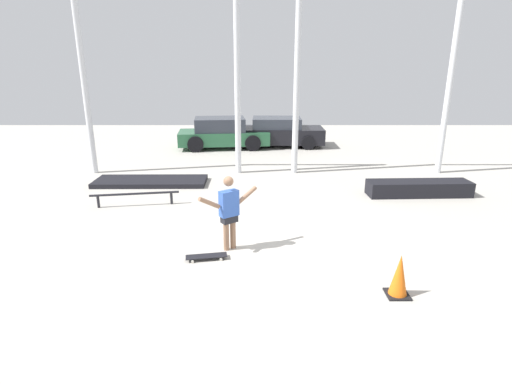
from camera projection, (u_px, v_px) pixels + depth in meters
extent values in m
plane|color=#B2ADA3|center=(274.00, 250.00, 7.97)|extent=(36.00, 36.00, 0.00)
cylinder|color=#8C664C|center=(226.00, 233.00, 7.87)|extent=(0.11, 0.11, 0.71)
cylinder|color=#8C664C|center=(233.00, 231.00, 7.96)|extent=(0.11, 0.11, 0.71)
cube|color=black|center=(229.00, 218.00, 7.83)|extent=(0.36, 0.32, 0.16)
cube|color=#3359B2|center=(229.00, 203.00, 7.73)|extent=(0.41, 0.36, 0.51)
sphere|color=#8C664C|center=(228.00, 181.00, 7.60)|extent=(0.20, 0.20, 0.20)
cylinder|color=#8C664C|center=(209.00, 203.00, 7.47)|extent=(0.42, 0.33, 0.31)
cylinder|color=#8C664C|center=(247.00, 195.00, 7.94)|extent=(0.42, 0.33, 0.31)
cube|color=black|center=(206.00, 256.00, 7.56)|extent=(0.80, 0.34, 0.01)
cylinder|color=silver|center=(220.00, 254.00, 7.71)|extent=(0.06, 0.04, 0.05)
cylinder|color=silver|center=(221.00, 259.00, 7.51)|extent=(0.06, 0.04, 0.05)
cylinder|color=silver|center=(192.00, 257.00, 7.63)|extent=(0.06, 0.04, 0.05)
cylinder|color=silver|center=(192.00, 262.00, 7.42)|extent=(0.06, 0.04, 0.05)
cube|color=black|center=(418.00, 188.00, 11.30)|extent=(2.91, 0.79, 0.42)
cube|color=black|center=(151.00, 181.00, 12.49)|extent=(3.45, 1.22, 0.14)
cylinder|color=black|center=(135.00, 194.00, 10.41)|extent=(2.25, 0.41, 0.06)
cylinder|color=black|center=(98.00, 202.00, 10.32)|extent=(0.07, 0.07, 0.33)
cylinder|color=black|center=(171.00, 198.00, 10.60)|extent=(0.07, 0.07, 0.33)
cylinder|color=silver|center=(84.00, 80.00, 12.90)|extent=(0.20, 0.20, 6.21)
cylinder|color=silver|center=(237.00, 80.00, 12.91)|extent=(0.20, 0.20, 6.21)
cylinder|color=silver|center=(297.00, 80.00, 12.91)|extent=(0.20, 0.20, 6.21)
cylinder|color=silver|center=(450.00, 80.00, 12.91)|extent=(0.20, 0.20, 6.21)
cube|color=#28603D|center=(224.00, 137.00, 17.98)|extent=(4.14, 2.20, 0.57)
cube|color=#2D333D|center=(220.00, 124.00, 17.79)|extent=(2.35, 1.87, 0.58)
cylinder|color=black|center=(249.00, 136.00, 18.98)|extent=(0.70, 0.29, 0.69)
cylinder|color=black|center=(253.00, 143.00, 17.31)|extent=(0.70, 0.29, 0.69)
cylinder|color=black|center=(197.00, 137.00, 18.73)|extent=(0.70, 0.29, 0.69)
cylinder|color=black|center=(195.00, 144.00, 17.06)|extent=(0.70, 0.29, 0.69)
cube|color=black|center=(280.00, 135.00, 18.40)|extent=(3.97, 1.89, 0.68)
cube|color=#2D333D|center=(276.00, 123.00, 18.23)|extent=(2.20, 1.71, 0.45)
cylinder|color=black|center=(304.00, 136.00, 19.27)|extent=(0.61, 0.23, 0.61)
cylinder|color=black|center=(308.00, 143.00, 17.59)|extent=(0.61, 0.23, 0.61)
cylinder|color=black|center=(254.00, 136.00, 19.32)|extent=(0.61, 0.23, 0.61)
cylinder|color=black|center=(253.00, 143.00, 17.64)|extent=(0.61, 0.23, 0.61)
cube|color=black|center=(397.00, 294.00, 6.38)|extent=(0.36, 0.36, 0.03)
cone|color=orange|center=(399.00, 275.00, 6.28)|extent=(0.29, 0.29, 0.68)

